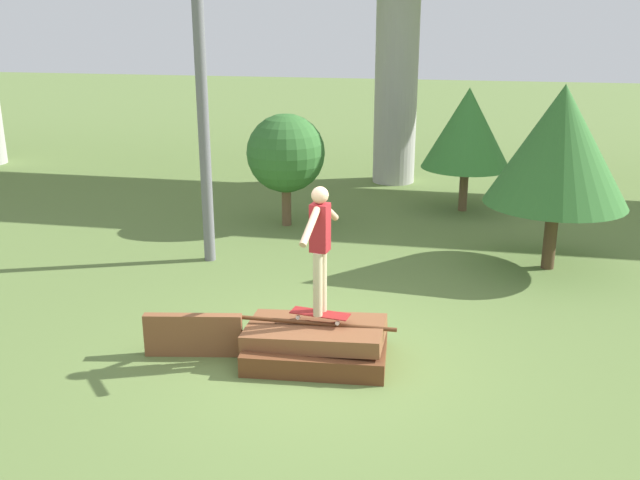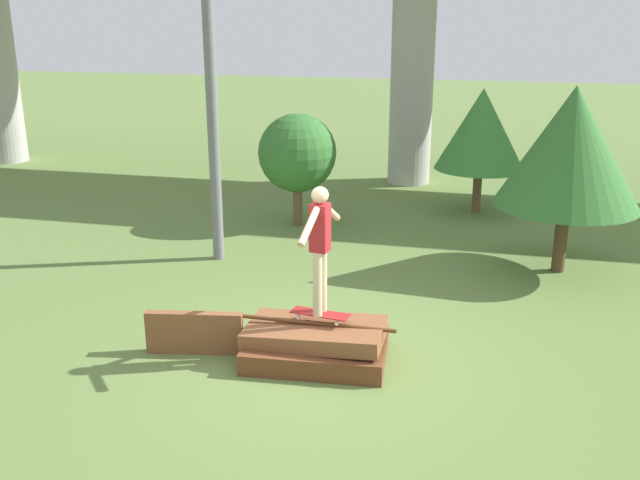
# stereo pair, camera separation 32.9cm
# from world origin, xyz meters

# --- Properties ---
(ground_plane) EXTENTS (80.00, 80.00, 0.00)m
(ground_plane) POSITION_xyz_m (0.00, 0.00, 0.00)
(ground_plane) COLOR olive
(scrap_pile) EXTENTS (2.08, 1.34, 0.54)m
(scrap_pile) POSITION_xyz_m (-0.01, 0.00, 0.23)
(scrap_pile) COLOR brown
(scrap_pile) RESTS_ON ground_plane
(scrap_plank_loose) EXTENTS (1.29, 0.35, 0.58)m
(scrap_plank_loose) POSITION_xyz_m (-1.62, -0.18, 0.29)
(scrap_plank_loose) COLOR brown
(scrap_plank_loose) RESTS_ON ground_plane
(skateboard) EXTENTS (0.79, 0.34, 0.09)m
(skateboard) POSITION_xyz_m (0.03, 0.08, 0.62)
(skateboard) COLOR maroon
(skateboard) RESTS_ON scrap_pile
(skater) EXTENTS (0.27, 1.28, 1.68)m
(skater) POSITION_xyz_m (0.03, 0.08, 1.61)
(skater) COLOR #C6B78E
(skater) RESTS_ON skateboard
(utility_pole) EXTENTS (1.30, 0.20, 7.69)m
(utility_pole) POSITION_xyz_m (-2.69, 3.47, 3.97)
(utility_pole) COLOR slate
(utility_pole) RESTS_ON ground_plane
(tree_behind_left) EXTENTS (2.43, 2.43, 3.21)m
(tree_behind_left) POSITION_xyz_m (3.34, 4.21, 2.19)
(tree_behind_left) COLOR #4C3823
(tree_behind_left) RESTS_ON ground_plane
(tree_behind_right) EXTENTS (1.63, 1.63, 2.36)m
(tree_behind_right) POSITION_xyz_m (-1.83, 5.90, 1.54)
(tree_behind_right) COLOR brown
(tree_behind_right) RESTS_ON ground_plane
(tree_mid_back) EXTENTS (1.98, 1.98, 2.77)m
(tree_mid_back) POSITION_xyz_m (1.83, 7.80, 1.88)
(tree_mid_back) COLOR brown
(tree_mid_back) RESTS_ON ground_plane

